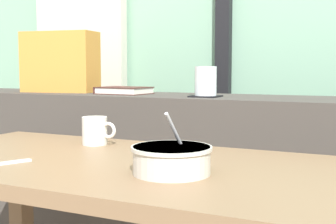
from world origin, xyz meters
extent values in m
cube|color=beige|center=(-0.91, 1.05, 1.25)|extent=(0.56, 0.06, 2.50)
cube|color=#423D38|center=(0.00, 0.55, 0.41)|extent=(2.80, 0.37, 0.82)
cube|color=#846647|center=(0.01, -0.08, 0.68)|extent=(1.21, 0.60, 0.03)
cube|color=black|center=(0.04, 0.49, 0.83)|extent=(0.10, 0.10, 0.00)
cylinder|color=white|center=(0.04, 0.49, 0.88)|extent=(0.08, 0.08, 0.10)
cylinder|color=orange|center=(0.04, 0.49, 0.86)|extent=(0.07, 0.07, 0.06)
cube|color=#47231E|center=(-0.33, 0.54, 0.83)|extent=(0.20, 0.16, 0.00)
cube|color=silver|center=(-0.33, 0.54, 0.84)|extent=(0.20, 0.16, 0.02)
cube|color=#47231E|center=(-0.33, 0.54, 0.85)|extent=(0.20, 0.16, 0.00)
cube|color=#47231E|center=(-0.42, 0.54, 0.84)|extent=(0.02, 0.15, 0.03)
cube|color=#D18938|center=(-0.66, 0.55, 0.95)|extent=(0.34, 0.18, 0.26)
cylinder|color=beige|center=(0.20, -0.15, 0.72)|extent=(0.17, 0.17, 0.06)
cylinder|color=beige|center=(0.20, -0.15, 0.75)|extent=(0.18, 0.18, 0.01)
cylinder|color=brown|center=(0.20, -0.15, 0.72)|extent=(0.15, 0.15, 0.04)
cylinder|color=silver|center=(0.21, -0.13, 0.77)|extent=(0.01, 0.12, 0.13)
ellipsoid|color=silver|center=(0.21, -0.11, 0.73)|extent=(0.03, 0.05, 0.01)
cylinder|color=silver|center=(-0.17, 0.10, 0.74)|extent=(0.08, 0.08, 0.08)
torus|color=silver|center=(-0.12, 0.10, 0.74)|extent=(0.05, 0.01, 0.05)
camera|label=1|loc=(0.62, -1.05, 0.92)|focal=48.65mm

